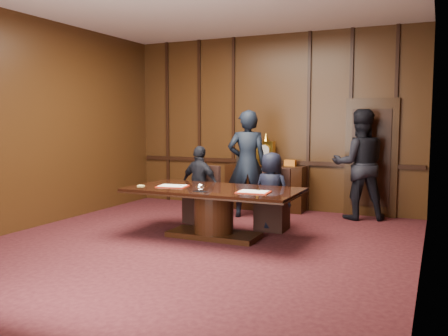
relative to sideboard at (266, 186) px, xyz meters
The scene contains 13 objects.
room 3.36m from the sideboard, 88.80° to the right, with size 7.00×7.04×3.50m.
sideboard is the anchor object (origin of this frame).
conference_table 2.50m from the sideboard, 88.87° to the right, with size 2.62×1.32×0.76m.
folder_left 2.69m from the sideboard, 103.24° to the right, with size 0.51×0.41×0.02m.
folder_right 2.78m from the sideboard, 74.18° to the right, with size 0.49×0.37×0.02m.
inkstand 2.97m from the sideboard, 89.04° to the right, with size 0.20×0.14×0.12m.
notepad 2.99m from the sideboard, 111.45° to the right, with size 0.10×0.07×0.01m, color #FFE67C.
chair_left 1.74m from the sideboard, 110.06° to the right, with size 0.58×0.58×0.99m.
chair_right 1.78m from the sideboard, 66.73° to the right, with size 0.49×0.49×0.99m.
signatory_left 1.82m from the sideboard, 109.43° to the right, with size 0.79×0.33×1.35m, color black.
signatory_right 1.85m from the sideboard, 67.67° to the right, with size 0.62×0.41×1.28m, color black.
witness_left 0.97m from the sideboard, 94.71° to the right, with size 0.72×0.47×1.98m, color black.
witness_right 1.92m from the sideboard, ahead, with size 0.97×0.76×1.99m, color black.
Camera 1 is at (3.15, -5.67, 1.78)m, focal length 38.00 mm.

